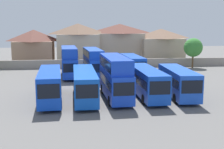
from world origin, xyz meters
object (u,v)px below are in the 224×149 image
house_terrace_centre (78,43)px  house_terrace_right (120,43)px  bus_9 (132,64)px  house_terrace_far_right (161,45)px  bus_2 (85,83)px  tree_behind_wall (193,48)px  bus_6 (69,60)px  bus_3 (115,75)px  bus_4 (146,81)px  bus_5 (178,81)px  bus_7 (93,61)px  house_terrace_left (34,47)px  bus_8 (112,65)px  bus_1 (50,84)px

house_terrace_centre → house_terrace_right: house_terrace_centre is taller
bus_9 → house_terrace_far_right: bearing=147.6°
bus_9 → house_terrace_right: bearing=176.6°
bus_2 → tree_behind_wall: (23.19, 24.07, 2.22)m
bus_6 → house_terrace_centre: (1.71, 17.82, 1.83)m
bus_3 → house_terrace_far_right: 37.02m
bus_4 → bus_6: bearing=-148.7°
bus_5 → bus_7: size_ratio=0.95×
house_terrace_left → house_terrace_far_right: size_ratio=0.88×
bus_8 → tree_behind_wall: (18.03, 7.99, 2.30)m
bus_4 → tree_behind_wall: (15.65, 23.66, 2.20)m
bus_1 → bus_2: 3.99m
house_terrace_left → house_terrace_far_right: house_terrace_far_right is taller
bus_9 → house_terrace_far_right: house_terrace_far_right is taller
bus_1 → house_terrace_centre: (3.56, 34.05, 2.67)m
bus_1 → bus_6: (1.85, 16.23, 0.83)m
house_terrace_left → house_terrace_far_right: bearing=-0.8°
tree_behind_wall → bus_3: bearing=-129.1°
bus_8 → bus_4: bearing=6.2°
bus_7 → house_terrace_far_right: 24.69m
bus_3 → tree_behind_wall: size_ratio=1.71×
bus_3 → bus_1: bearing=-90.6°
bus_7 → house_terrace_left: size_ratio=1.23×
bus_3 → bus_9: size_ratio=1.01×
bus_6 → house_terrace_left: size_ratio=1.16×
bus_6 → bus_9: 11.03m
bus_6 → bus_7: 4.06m
bus_6 → bus_8: (7.28, 0.10, -0.97)m
bus_4 → house_terrace_right: size_ratio=1.01×
bus_5 → bus_8: (-6.22, 16.09, -0.09)m
bus_7 → house_terrace_left: (-12.29, 18.15, 1.32)m
bus_2 → bus_4: (7.53, 0.41, 0.03)m
bus_7 → house_terrace_right: house_terrace_right is taller
bus_5 → bus_6: size_ratio=1.01×
bus_2 → house_terrace_left: 35.62m
bus_1 → bus_9: bearing=138.7°
house_terrace_centre → house_terrace_right: (9.79, 1.22, -0.04)m
bus_9 → house_terrace_right: 18.84m
bus_1 → tree_behind_wall: 36.52m
bus_5 → bus_9: bearing=-168.0°
bus_3 → bus_9: bus_3 is taller
house_terrace_centre → house_terrace_right: size_ratio=0.87×
bus_5 → bus_6: bus_6 is taller
bus_7 → house_terrace_right: (7.45, 19.15, 1.97)m
bus_7 → bus_8: (3.23, 0.21, -0.80)m
bus_2 → bus_5: bus_5 is taller
house_terrace_left → bus_5: bearing=-57.4°
house_terrace_centre → house_terrace_right: 9.87m
house_terrace_far_right → bus_8: bearing=-128.4°
house_terrace_far_right → tree_behind_wall: size_ratio=1.67×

